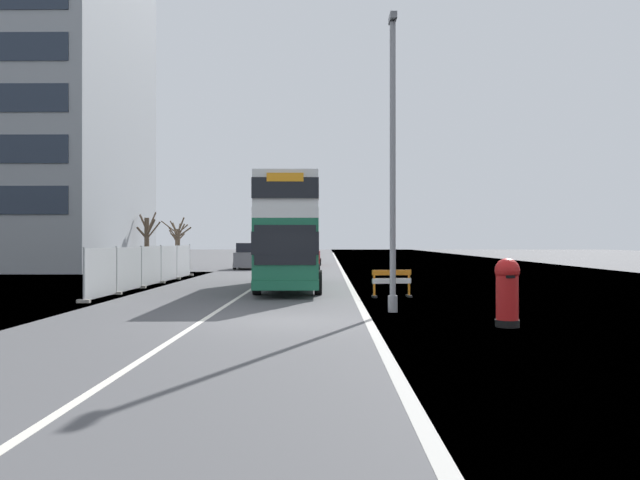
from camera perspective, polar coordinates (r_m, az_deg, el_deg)
name	(u,v)px	position (r m, az deg, el deg)	size (l,w,h in m)	color
ground	(303,322)	(17.29, -1.52, -7.44)	(140.00, 280.00, 0.10)	#4C4C4F
double_decker_bus	(291,232)	(28.79, -2.67, 0.71)	(2.93, 11.60, 4.82)	#196042
lamppost_foreground	(393,171)	(19.38, 6.60, 6.20)	(0.29, 0.70, 9.05)	gray
red_pillar_postbox	(507,289)	(16.59, 16.58, -4.28)	(0.62, 0.62, 1.73)	black
roadworks_barrier	(392,281)	(24.31, 6.50, -3.68)	(1.56, 0.68, 1.05)	orange
construction_site_fence	(151,266)	(31.58, -15.00, -2.32)	(0.44, 17.20, 1.95)	#A8AAAD
car_oncoming_near	(249,257)	(48.78, -6.41, -1.51)	(2.10, 4.04, 2.00)	slate
car_receding_mid	(310,254)	(55.84, -0.94, -1.31)	(2.01, 4.04, 2.06)	maroon
bare_tree_far_verge_near	(147,238)	(53.34, -15.37, 0.15)	(2.01, 3.19, 4.57)	#4C3D2D
bare_tree_far_verge_mid	(178,240)	(70.60, -12.73, -0.03)	(2.97, 2.36, 4.71)	#4C3D2D
bare_tree_far_verge_far	(177,240)	(73.04, -12.78, 0.03)	(2.58, 3.43, 4.42)	#4C3D2D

